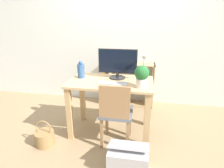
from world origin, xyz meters
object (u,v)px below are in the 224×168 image
vase (81,70)px  storage_box (128,158)px  desk_lamp (144,65)px  monitor (118,63)px  potted_plant (142,76)px  keyboard (112,83)px  basket (45,137)px  chair (116,112)px  bookshelf (119,87)px

vase → storage_box: (0.75, -0.75, -0.75)m
desk_lamp → vase: bearing=-179.5°
monitor → potted_plant: bearing=-42.3°
keyboard → basket: (-0.84, -0.34, -0.68)m
keyboard → chair: (0.07, -0.18, -0.31)m
keyboard → vase: vase is taller
chair → storage_box: chair is taller
monitor → bookshelf: monitor is taller
vase → desk_lamp: (0.86, 0.01, 0.11)m
vase → bookshelf: (0.42, 0.89, -0.55)m
keyboard → bookshelf: bearing=93.2°
monitor → basket: monitor is taller
monitor → keyboard: bearing=-96.2°
bookshelf → basket: 1.63m
chair → desk_lamp: bearing=43.1°
monitor → keyboard: size_ratio=1.38×
basket → storage_box: 1.13m
storage_box → chair: bearing=117.0°
keyboard → potted_plant: size_ratio=1.43×
vase → storage_box: size_ratio=0.55×
keyboard → desk_lamp: desk_lamp is taller
bookshelf → basket: (-0.78, -1.42, -0.23)m
desk_lamp → potted_plant: (-0.02, -0.24, -0.06)m
chair → basket: (-0.91, -0.16, -0.37)m
monitor → chair: bearing=-83.7°
desk_lamp → basket: 1.60m
monitor → bookshelf: size_ratio=0.56×
keyboard → vase: (-0.48, 0.19, 0.10)m
vase → potted_plant: potted_plant is taller
storage_box → keyboard: bearing=115.7°
keyboard → bookshelf: size_ratio=0.41×
basket → storage_box: size_ratio=0.81×
storage_box → monitor: bearing=106.6°
monitor → bookshelf: 1.06m
keyboard → chair: size_ratio=0.45×
keyboard → basket: bearing=-157.9°
monitor → storage_box: (0.24, -0.82, -0.86)m
potted_plant → storage_box: bearing=-100.2°
keyboard → storage_box: 0.90m
basket → storage_box: bearing=-11.4°
chair → vase: bearing=139.5°
bookshelf → basket: bookshelf is taller
monitor → storage_box: bearing=-73.4°
chair → bookshelf: bearing=88.9°
desk_lamp → potted_plant: size_ratio=1.29×
desk_lamp → chair: bearing=-129.7°
vase → storage_box: bearing=-45.0°
desk_lamp → potted_plant: desk_lamp is taller
desk_lamp → bookshelf: desk_lamp is taller
keyboard → potted_plant: 0.39m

